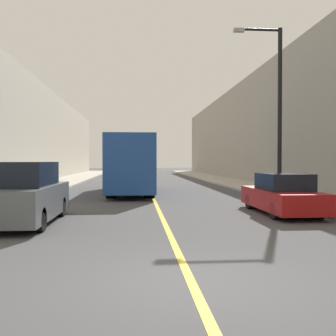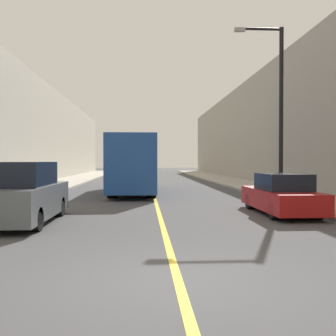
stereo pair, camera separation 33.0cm
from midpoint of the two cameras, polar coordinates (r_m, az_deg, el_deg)
name	(u,v)px [view 1 (the left image)]	position (r m, az deg, el deg)	size (l,w,h in m)	color
ground_plane	(192,283)	(6.58, 1.97, -16.38)	(200.00, 200.00, 0.00)	#474749
sidewalk_left	(63,182)	(36.92, -15.22, -1.93)	(3.76, 72.00, 0.13)	#B2AA9E
sidewalk_right	(226,181)	(37.21, 8.18, -1.88)	(3.76, 72.00, 0.13)	#B2AA9E
building_row_left	(19,132)	(37.86, -21.06, 4.91)	(4.00, 72.00, 9.11)	#B7B2A3
building_row_right	(267,130)	(38.32, 13.89, 5.43)	(4.00, 72.00, 9.82)	gray
road_center_line	(146,182)	(36.30, -3.47, -2.04)	(0.16, 72.00, 0.01)	gold
bus	(131,164)	(24.19, -5.76, 0.62)	(2.57, 10.83, 3.33)	#1E4793
parked_suv_left	(24,195)	(13.10, -20.82, -3.72)	(1.88, 4.94, 1.94)	#51565B
car_right_near	(282,195)	(15.18, 15.61, -3.86)	(1.76, 4.77, 1.50)	maroon
street_lamp_right	(276,103)	(19.58, 14.95, 9.07)	(2.36, 0.24, 8.14)	black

